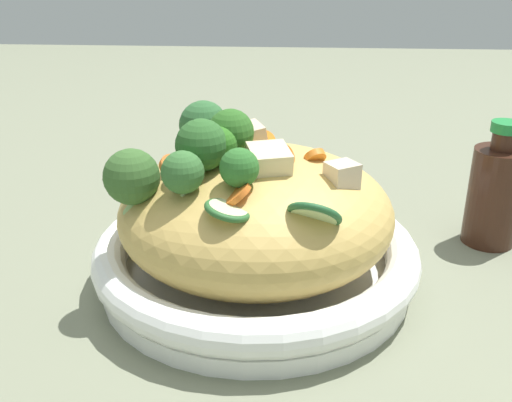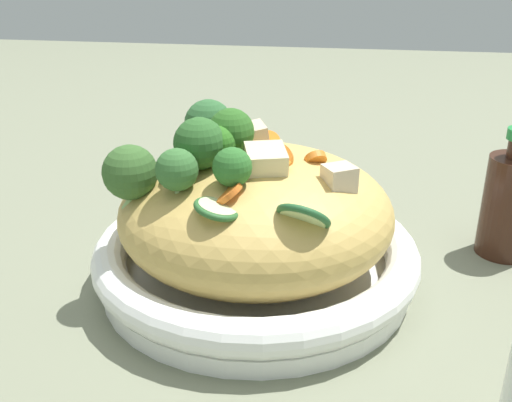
% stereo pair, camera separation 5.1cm
% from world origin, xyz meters
% --- Properties ---
extents(ground_plane, '(3.00, 3.00, 0.00)m').
position_xyz_m(ground_plane, '(0.00, 0.00, 0.00)').
color(ground_plane, slate).
extents(serving_bowl, '(0.33, 0.33, 0.05)m').
position_xyz_m(serving_bowl, '(0.00, 0.00, 0.03)').
color(serving_bowl, white).
rests_on(serving_bowl, ground_plane).
extents(noodle_heap, '(0.27, 0.27, 0.12)m').
position_xyz_m(noodle_heap, '(-0.00, -0.00, 0.08)').
color(noodle_heap, tan).
rests_on(noodle_heap, serving_bowl).
extents(broccoli_florets, '(0.16, 0.15, 0.09)m').
position_xyz_m(broccoli_florets, '(-0.02, 0.06, 0.15)').
color(broccoli_florets, '#A4C176').
rests_on(broccoli_florets, serving_bowl).
extents(carrot_coins, '(0.15, 0.16, 0.03)m').
position_xyz_m(carrot_coins, '(-0.01, 0.00, 0.13)').
color(carrot_coins, orange).
rests_on(carrot_coins, serving_bowl).
extents(zucchini_slices, '(0.16, 0.13, 0.05)m').
position_xyz_m(zucchini_slices, '(-0.06, -0.01, 0.12)').
color(zucchini_slices, '#C1DC96').
rests_on(zucchini_slices, serving_bowl).
extents(chicken_chunks, '(0.11, 0.13, 0.04)m').
position_xyz_m(chicken_chunks, '(-0.00, -0.01, 0.14)').
color(chicken_chunks, beige).
rests_on(chicken_chunks, serving_bowl).
extents(soy_sauce_bottle, '(0.06, 0.06, 0.14)m').
position_xyz_m(soy_sauce_bottle, '(0.10, -0.26, 0.06)').
color(soy_sauce_bottle, '#381E14').
rests_on(soy_sauce_bottle, ground_plane).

